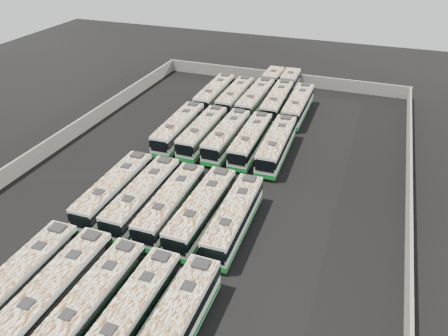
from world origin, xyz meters
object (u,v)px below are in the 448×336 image
(bus_front_center, at_px, (93,302))
(bus_front_right, at_px, (131,315))
(bus_front_left, at_px, (55,292))
(bus_midfront_right, at_px, (202,210))
(bus_midfront_center, at_px, (171,204))
(bus_back_right, at_px, (282,94))
(bus_front_far_right, at_px, (174,327))
(bus_midfront_far_right, at_px, (234,218))
(bus_midback_far_left, at_px, (179,128))
(bus_back_far_left, at_px, (215,94))
(bus_midback_center, at_px, (227,136))
(bus_back_far_right, at_px, (298,105))
(bus_back_left, at_px, (235,97))
(bus_midback_far_right, at_px, (277,145))
(bus_front_far_left, at_px, (21,280))
(bus_midfront_far_left, at_px, (115,190))
(bus_midfront_left, at_px, (143,197))
(bus_midback_right, at_px, (251,140))
(bus_midback_left, at_px, (203,132))
(bus_back_center, at_px, (262,92))

(bus_front_center, distance_m, bus_front_right, 3.48)
(bus_front_left, bearing_deg, bus_midfront_right, 64.00)
(bus_front_right, xyz_separation_m, bus_midfront_center, (-3.52, 14.02, 0.02))
(bus_front_left, height_order, bus_back_right, bus_front_left)
(bus_front_far_right, height_order, bus_midfront_far_right, bus_front_far_right)
(bus_front_right, xyz_separation_m, bus_midback_far_left, (-10.42, 30.58, 0.05))
(bus_back_right, bearing_deg, bus_back_far_left, -162.22)
(bus_front_left, bearing_deg, bus_midback_center, 83.36)
(bus_front_far_right, distance_m, bus_back_far_right, 44.40)
(bus_front_center, xyz_separation_m, bus_back_left, (-3.42, 44.51, 0.01))
(bus_midback_far_right, bearing_deg, bus_midfront_right, -103.70)
(bus_front_far_left, bearing_deg, bus_midfront_far_left, 89.09)
(bus_midfront_left, bearing_deg, bus_midfront_far_right, -1.06)
(bus_midfront_far_left, bearing_deg, bus_front_far_right, -46.26)
(bus_midback_right, bearing_deg, bus_front_right, -90.60)
(bus_front_left, height_order, bus_midback_far_right, bus_front_left)
(bus_midfront_right, xyz_separation_m, bus_midback_center, (-3.34, 16.72, -0.06))
(bus_midfront_far_right, distance_m, bus_midback_left, 19.62)
(bus_midfront_center, bearing_deg, bus_midback_left, 100.65)
(bus_front_center, distance_m, bus_midback_far_left, 31.27)
(bus_front_left, distance_m, bus_midfront_far_right, 17.40)
(bus_front_center, xyz_separation_m, bus_back_right, (3.43, 47.98, 0.05))
(bus_back_left, bearing_deg, bus_front_far_left, -94.85)
(bus_midfront_left, height_order, bus_midfront_right, same)
(bus_front_left, relative_size, bus_midback_far_left, 1.01)
(bus_midback_center, bearing_deg, bus_midback_right, 0.30)
(bus_front_far_right, xyz_separation_m, bus_midfront_right, (-3.58, 13.97, 0.01))
(bus_midback_left, relative_size, bus_back_right, 0.63)
(bus_midfront_center, bearing_deg, bus_midback_far_left, 111.83)
(bus_midback_far_right, height_order, bus_back_right, bus_midback_far_right)
(bus_front_far_right, height_order, bus_back_left, bus_front_far_right)
(bus_midback_far_left, bearing_deg, bus_front_left, -84.55)
(bus_front_right, distance_m, bus_back_far_right, 44.59)
(bus_front_far_right, xyz_separation_m, bus_midback_far_left, (-13.94, 30.53, -0.01))
(bus_midfront_far_left, distance_m, bus_back_far_left, 30.31)
(bus_midfront_right, xyz_separation_m, bus_back_right, (0.01, 34.06, -0.02))
(bus_midback_left, height_order, bus_back_left, bus_midback_left)
(bus_back_far_left, bearing_deg, bus_midfront_far_right, -66.42)
(bus_front_center, height_order, bus_front_right, bus_front_right)
(bus_front_center, bearing_deg, bus_midfront_right, 76.70)
(bus_back_left, bearing_deg, bus_back_far_left, -178.22)
(bus_front_far_right, distance_m, bus_midfront_center, 15.65)
(bus_midfront_center, relative_size, bus_midback_far_right, 0.97)
(bus_front_left, height_order, bus_back_center, bus_front_left)
(bus_front_far_right, bearing_deg, bus_back_right, 94.39)
(bus_midfront_far_right, xyz_separation_m, bus_midback_far_left, (-13.82, 16.60, 0.03))
(bus_front_far_left, relative_size, bus_back_left, 1.02)
(bus_front_left, distance_m, bus_front_far_right, 10.38)
(bus_back_far_right, bearing_deg, bus_back_far_left, 179.71)
(bus_midback_right, relative_size, bus_back_far_left, 0.98)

